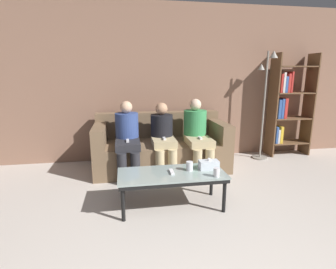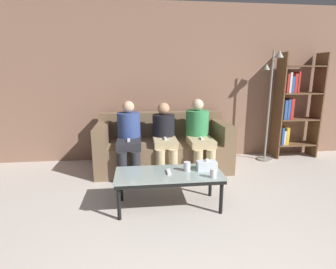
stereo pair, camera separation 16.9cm
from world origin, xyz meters
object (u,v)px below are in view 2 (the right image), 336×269
object	(u,v)px
couch	(163,148)
cup_near_left	(187,166)
cup_near_right	(213,173)
tissue_box	(207,165)
coffee_table	(169,176)
bookshelf	(293,106)
seated_person_mid_left	(164,136)
standing_lamp	(271,95)
seated_person_left_end	(129,136)
seated_person_mid_right	(199,133)
game_remote	(169,172)

from	to	relation	value
couch	cup_near_left	size ratio (longest dim) A/B	19.44
cup_near_right	tissue_box	xyz separation A→B (m)	(-0.01, 0.23, 0.00)
coffee_table	bookshelf	bearing A→B (deg)	33.93
couch	seated_person_mid_left	size ratio (longest dim) A/B	1.93
standing_lamp	couch	bearing A→B (deg)	-174.97
cup_near_left	bookshelf	size ratio (longest dim) A/B	0.06
seated_person_left_end	seated_person_mid_right	world-z (taller)	seated_person_mid_right
standing_lamp	seated_person_left_end	xyz separation A→B (m)	(-2.34, -0.39, -0.55)
cup_near_right	seated_person_mid_right	distance (m)	1.28
tissue_box	bookshelf	size ratio (longest dim) A/B	0.12
tissue_box	bookshelf	bearing A→B (deg)	38.71
couch	game_remote	xyz separation A→B (m)	(-0.07, -1.30, 0.10)
game_remote	standing_lamp	distance (m)	2.49
coffee_table	game_remote	world-z (taller)	game_remote
couch	seated_person_mid_left	world-z (taller)	seated_person_mid_left
standing_lamp	game_remote	bearing A→B (deg)	-142.15
tissue_box	seated_person_mid_left	size ratio (longest dim) A/B	0.21
couch	seated_person_mid_right	bearing A→B (deg)	-23.57
game_remote	cup_near_left	bearing A→B (deg)	9.21
game_remote	couch	bearing A→B (deg)	87.13
coffee_table	tissue_box	bearing A→B (deg)	5.61
seated_person_mid_right	coffee_table	bearing A→B (deg)	-118.61
cup_near_right	standing_lamp	bearing A→B (deg)	48.99
couch	bookshelf	bearing A→B (deg)	7.41
seated_person_left_end	couch	bearing A→B (deg)	23.73
seated_person_left_end	seated_person_mid_right	distance (m)	1.04
seated_person_mid_left	coffee_table	bearing A→B (deg)	-93.44
coffee_table	seated_person_mid_left	distance (m)	1.10
cup_near_left	seated_person_left_end	distance (m)	1.24
standing_lamp	seated_person_mid_left	distance (m)	1.94
cup_near_left	tissue_box	xyz separation A→B (m)	(0.23, 0.01, -0.00)
tissue_box	cup_near_right	bearing A→B (deg)	-88.11
game_remote	bookshelf	xyz separation A→B (m)	(2.38, 1.60, 0.50)
cup_near_right	bookshelf	distance (m)	2.68
coffee_table	game_remote	xyz separation A→B (m)	(0.00, 0.00, 0.05)
coffee_table	seated_person_mid_left	world-z (taller)	seated_person_mid_left
seated_person_left_end	standing_lamp	bearing A→B (deg)	9.45
bookshelf	couch	bearing A→B (deg)	-172.59
couch	seated_person_left_end	world-z (taller)	seated_person_left_end
coffee_table	standing_lamp	distance (m)	2.50
cup_near_right	seated_person_mid_right	size ratio (longest dim) A/B	0.09
bookshelf	standing_lamp	world-z (taller)	standing_lamp
cup_near_left	game_remote	bearing A→B (deg)	-170.79
cup_near_left	seated_person_left_end	xyz separation A→B (m)	(-0.66, 1.04, 0.12)
tissue_box	seated_person_mid_right	distance (m)	1.05
cup_near_left	seated_person_mid_left	world-z (taller)	seated_person_mid_left
game_remote	cup_near_right	bearing A→B (deg)	-23.29
coffee_table	game_remote	distance (m)	0.05
coffee_table	bookshelf	xyz separation A→B (m)	(2.38, 1.60, 0.55)
standing_lamp	seated_person_left_end	size ratio (longest dim) A/B	1.70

